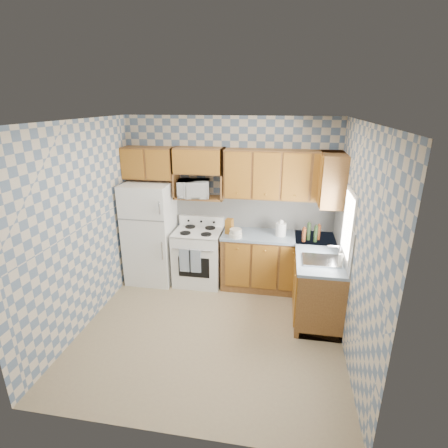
{
  "coord_description": "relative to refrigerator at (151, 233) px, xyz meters",
  "views": [
    {
      "loc": [
        0.85,
        -3.87,
        2.91
      ],
      "look_at": [
        0.05,
        0.75,
        1.25
      ],
      "focal_mm": 28.0,
      "sensor_mm": 36.0,
      "label": 1
    }
  ],
  "objects": [
    {
      "name": "floor",
      "position": [
        1.27,
        -1.25,
        -0.84
      ],
      "size": [
        3.4,
        3.4,
        0.0
      ],
      "primitive_type": "plane",
      "color": "#8C765B",
      "rests_on": "ground"
    },
    {
      "name": "bottle_3",
      "position": [
        2.47,
        -0.15,
        0.19
      ],
      "size": [
        0.06,
        0.06,
        0.21
      ],
      "primitive_type": "cylinder",
      "color": "#5B2A14",
      "rests_on": "countertop_back"
    },
    {
      "name": "right_wall",
      "position": [
        2.97,
        -1.25,
        0.51
      ],
      "size": [
        0.02,
        3.2,
        2.7
      ],
      "primitive_type": "cube",
      "color": "slate",
      "rests_on": "ground"
    },
    {
      "name": "upper_cabinets_right",
      "position": [
        2.81,
        0.0,
        1.01
      ],
      "size": [
        0.33,
        0.7,
        0.74
      ],
      "primitive_type": "cube",
      "color": "brown",
      "rests_on": "right_wall"
    },
    {
      "name": "back_wall",
      "position": [
        1.27,
        0.35,
        0.51
      ],
      "size": [
        3.4,
        0.02,
        2.7
      ],
      "primitive_type": "cube",
      "color": "slate",
      "rests_on": "ground"
    },
    {
      "name": "bottle_2",
      "position": [
        2.69,
        -0.03,
        0.19
      ],
      "size": [
        0.06,
        0.06,
        0.23
      ],
      "primitive_type": "cylinder",
      "color": "#5B2A14",
      "rests_on": "countertop_back"
    },
    {
      "name": "stove_body",
      "position": [
        0.8,
        0.03,
        -0.39
      ],
      "size": [
        0.76,
        0.65,
        0.9
      ],
      "primitive_type": "cube",
      "color": "white",
      "rests_on": "floor"
    },
    {
      "name": "microwave",
      "position": [
        0.72,
        0.14,
        0.75
      ],
      "size": [
        0.54,
        0.42,
        0.27
      ],
      "primitive_type": "imported",
      "rotation": [
        0.0,
        0.0,
        0.17
      ],
      "color": "white",
      "rests_on": "microwave_shelf"
    },
    {
      "name": "cooktop",
      "position": [
        0.8,
        0.03,
        0.07
      ],
      "size": [
        0.76,
        0.65,
        0.02
      ],
      "primitive_type": "cube",
      "color": "silver",
      "rests_on": "stove_body"
    },
    {
      "name": "knife_block",
      "position": [
        1.32,
        -0.01,
        0.2
      ],
      "size": [
        0.13,
        0.13,
        0.24
      ],
      "primitive_type": "cube",
      "rotation": [
        0.0,
        0.0,
        -0.2
      ],
      "color": "brown",
      "rests_on": "countertop_back"
    },
    {
      "name": "countertop_back",
      "position": [
        2.1,
        0.05,
        0.06
      ],
      "size": [
        1.77,
        0.63,
        0.04
      ],
      "primitive_type": "cube",
      "color": "slate",
      "rests_on": "base_cabinets_back"
    },
    {
      "name": "bottle_1",
      "position": [
        2.64,
        -0.13,
        0.2
      ],
      "size": [
        0.06,
        0.06,
        0.25
      ],
      "primitive_type": "cylinder",
      "color": "black",
      "rests_on": "countertop_back"
    },
    {
      "name": "dish_towel_right",
      "position": [
        0.83,
        -0.32,
        -0.3
      ],
      "size": [
        0.18,
        0.02,
        0.38
      ],
      "primitive_type": "cube",
      "color": "navy",
      "rests_on": "stove_body"
    },
    {
      "name": "soap_bottle",
      "position": [
        2.89,
        -0.92,
        0.17
      ],
      "size": [
        0.06,
        0.06,
        0.17
      ],
      "primitive_type": "cylinder",
      "color": "beige",
      "rests_on": "countertop_right"
    },
    {
      "name": "window",
      "position": [
        2.96,
        -0.8,
        0.61
      ],
      "size": [
        0.02,
        0.66,
        0.86
      ],
      "primitive_type": "cube",
      "color": "white",
      "rests_on": "right_wall"
    },
    {
      "name": "refrigerator",
      "position": [
        0.0,
        0.0,
        0.0
      ],
      "size": [
        0.75,
        0.7,
        1.68
      ],
      "primitive_type": "cube",
      "color": "white",
      "rests_on": "floor"
    },
    {
      "name": "food_containers",
      "position": [
        1.45,
        -0.15,
        0.15
      ],
      "size": [
        0.2,
        0.2,
        0.14
      ],
      "primitive_type": null,
      "color": "beige",
      "rests_on": "countertop_back"
    },
    {
      "name": "upper_cabinets_back",
      "position": [
        2.1,
        0.19,
        1.01
      ],
      "size": [
        1.75,
        0.33,
        0.74
      ],
      "primitive_type": "cube",
      "color": "brown",
      "rests_on": "back_wall"
    },
    {
      "name": "bottle_0",
      "position": [
        2.54,
        -0.07,
        0.21
      ],
      "size": [
        0.06,
        0.06,
        0.27
      ],
      "primitive_type": "cylinder",
      "color": "black",
      "rests_on": "countertop_back"
    },
    {
      "name": "base_cabinets_right",
      "position": [
        2.67,
        -0.45,
        -0.4
      ],
      "size": [
        0.6,
        1.6,
        0.88
      ],
      "primitive_type": "cube",
      "color": "brown",
      "rests_on": "floor"
    },
    {
      "name": "backguard",
      "position": [
        0.8,
        0.3,
        0.16
      ],
      "size": [
        0.76,
        0.08,
        0.17
      ],
      "primitive_type": "cube",
      "color": "white",
      "rests_on": "cooktop"
    },
    {
      "name": "backsplash_right",
      "position": [
        2.96,
        -0.45,
        0.36
      ],
      "size": [
        0.02,
        1.6,
        0.56
      ],
      "primitive_type": "cube",
      "color": "silver",
      "rests_on": "right_wall"
    },
    {
      "name": "base_cabinets_back",
      "position": [
        2.1,
        0.05,
        -0.4
      ],
      "size": [
        1.75,
        0.6,
        0.88
      ],
      "primitive_type": "cube",
      "color": "brown",
      "rests_on": "floor"
    },
    {
      "name": "dish_towel_left",
      "position": [
        0.67,
        -0.32,
        -0.3
      ],
      "size": [
        0.18,
        0.02,
        0.38
      ],
      "primitive_type": "cube",
      "color": "navy",
      "rests_on": "stove_body"
    },
    {
      "name": "electric_kettle",
      "position": [
        2.13,
        0.04,
        0.18
      ],
      "size": [
        0.16,
        0.16,
        0.2
      ],
      "primitive_type": "cylinder",
      "color": "white",
      "rests_on": "countertop_back"
    },
    {
      "name": "upper_cabinets_fridge",
      "position": [
        -0.02,
        0.19,
        1.13
      ],
      "size": [
        0.82,
        0.33,
        0.5
      ],
      "primitive_type": "cube",
      "color": "brown",
      "rests_on": "back_wall"
    },
    {
      "name": "microwave_shelf",
      "position": [
        0.8,
        0.19,
        0.6
      ],
      "size": [
        0.8,
        0.33,
        0.03
      ],
      "primitive_type": "cube",
      "color": "brown",
      "rests_on": "back_wall"
    },
    {
      "name": "backsplash_back",
      "position": [
        1.68,
        0.34,
        0.36
      ],
      "size": [
        2.6,
        0.02,
        0.56
      ],
      "primitive_type": "cube",
      "color": "silver",
      "rests_on": "back_wall"
    },
    {
      "name": "countertop_right",
      "position": [
        2.67,
        -0.45,
        0.06
      ],
      "size": [
        0.63,
        1.6,
        0.04
      ],
      "primitive_type": "cube",
      "color": "slate",
      "rests_on": "base_cabinets_right"
    },
    {
      "name": "sink",
      "position": [
        2.67,
        -0.8,
        0.09
      ],
      "size": [
        0.48,
        0.4,
        0.03
      ],
      "primitive_type": "cube",
      "color": "#B7B7BC",
      "rests_on": "countertop_right"
    }
  ]
}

